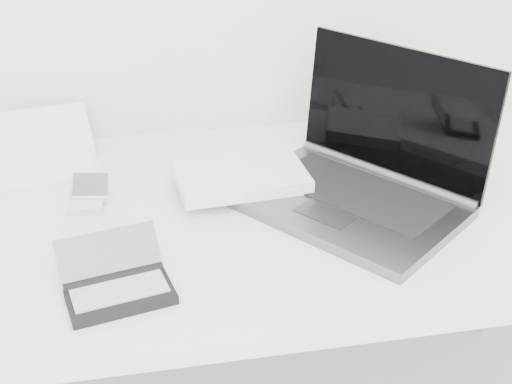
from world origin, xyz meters
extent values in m
cube|color=white|center=(0.00, 1.55, 0.71)|extent=(1.60, 0.80, 0.03)
cylinder|color=silver|center=(0.75, 1.90, 0.35)|extent=(0.04, 0.04, 0.70)
cube|color=slate|center=(0.15, 1.51, 0.74)|extent=(0.50, 0.52, 0.02)
cube|color=black|center=(0.19, 1.53, 0.75)|extent=(0.35, 0.38, 0.00)
cube|color=black|center=(0.28, 1.61, 0.89)|extent=(0.30, 0.36, 0.27)
cylinder|color=slate|center=(0.27, 1.60, 0.75)|extent=(0.28, 0.35, 0.03)
cube|color=#36393B|center=(0.10, 1.47, 0.75)|extent=(0.13, 0.14, 0.00)
cube|color=silver|center=(-0.04, 1.62, 0.77)|extent=(0.28, 0.20, 0.03)
cube|color=white|center=(-0.04, 1.62, 0.78)|extent=(0.27, 0.19, 0.00)
cube|color=white|center=(-0.45, 1.74, 0.74)|extent=(0.26, 0.20, 0.02)
cube|color=white|center=(-0.45, 1.75, 0.75)|extent=(0.22, 0.13, 0.00)
cube|color=white|center=(-0.47, 1.88, 0.78)|extent=(0.26, 0.17, 0.08)
cylinder|color=white|center=(-0.46, 1.81, 0.75)|extent=(0.23, 0.06, 0.02)
cube|color=white|center=(-0.36, 1.61, 0.74)|extent=(0.08, 0.07, 0.01)
cube|color=silver|center=(-0.36, 1.61, 0.74)|extent=(0.06, 0.04, 0.00)
cube|color=gray|center=(-0.35, 1.65, 0.76)|extent=(0.08, 0.05, 0.04)
cylinder|color=white|center=(-0.35, 1.63, 0.74)|extent=(0.07, 0.02, 0.01)
cube|color=black|center=(-0.30, 1.29, 0.74)|extent=(0.19, 0.13, 0.02)
cube|color=#999999|center=(-0.30, 1.30, 0.75)|extent=(0.17, 0.10, 0.00)
cube|color=#606856|center=(-0.31, 1.37, 0.78)|extent=(0.18, 0.09, 0.07)
cylinder|color=black|center=(-0.31, 1.34, 0.75)|extent=(0.17, 0.05, 0.02)
camera|label=1|loc=(-0.25, 0.33, 1.47)|focal=50.00mm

